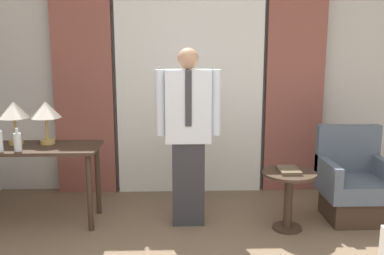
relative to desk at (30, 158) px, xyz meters
name	(u,v)px	position (x,y,z in m)	size (l,w,h in m)	color
wall_back	(190,72)	(1.50, 0.98, 0.72)	(10.00, 0.06, 2.70)	beige
curtain_sheer_center	(190,78)	(1.50, 0.85, 0.66)	(1.61, 0.06, 2.58)	white
curtain_drape_left	(83,78)	(0.34, 0.85, 0.66)	(0.64, 0.06, 2.58)	brown
curtain_drape_right	(295,78)	(2.67, 0.85, 0.66)	(0.64, 0.06, 2.58)	brown
desk	(30,158)	(0.00, 0.00, 0.00)	(1.28, 0.52, 0.74)	#38281E
table_lamp_left	(14,112)	(-0.15, 0.10, 0.42)	(0.28, 0.28, 0.40)	tan
table_lamp_right	(46,111)	(0.15, 0.10, 0.42)	(0.28, 0.28, 0.40)	tan
bottle_by_lamp	(18,142)	(-0.03, -0.17, 0.20)	(0.07, 0.07, 0.21)	silver
person	(188,131)	(1.46, -0.07, 0.26)	(0.59, 0.20, 1.63)	#2D2D33
armchair	(354,186)	(3.05, 0.01, -0.31)	(0.62, 0.58, 0.88)	#38281E
side_table	(289,191)	(2.36, -0.23, -0.26)	(0.48, 0.48, 0.54)	#38281E
book	(289,170)	(2.35, -0.22, -0.07)	(0.18, 0.26, 0.03)	brown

